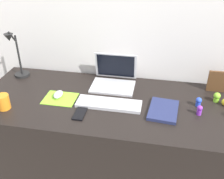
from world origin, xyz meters
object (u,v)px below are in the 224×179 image
(mouse, at_px, (58,94))
(picture_frame, at_px, (217,81))
(keyboard, at_px, (109,104))
(toy_figurine_purple, at_px, (200,110))
(toy_figurine_lime, at_px, (217,97))
(cell_phone, at_px, (80,114))
(toy_figurine_blue, at_px, (199,102))
(notebook_pad, at_px, (163,110))
(coffee_mug, at_px, (3,102))
(desk_lamp, at_px, (16,57))
(laptop, at_px, (114,77))

(mouse, relative_size, picture_frame, 0.64)
(keyboard, bearing_deg, toy_figurine_purple, 0.22)
(toy_figurine_purple, bearing_deg, toy_figurine_lime, 54.15)
(cell_phone, bearing_deg, toy_figurine_lime, 19.71)
(mouse, relative_size, toy_figurine_blue, 1.57)
(notebook_pad, distance_m, coffee_mug, 0.98)
(toy_figurine_lime, bearing_deg, desk_lamp, 177.06)
(keyboard, distance_m, mouse, 0.35)
(keyboard, height_order, picture_frame, picture_frame)
(picture_frame, bearing_deg, mouse, -164.98)
(laptop, distance_m, toy_figurine_lime, 0.70)
(laptop, height_order, cell_phone, laptop)
(laptop, distance_m, notebook_pad, 0.46)
(laptop, bearing_deg, mouse, -143.31)
(cell_phone, relative_size, toy_figurine_lime, 1.97)
(notebook_pad, relative_size, picture_frame, 1.60)
(mouse, distance_m, toy_figurine_lime, 1.03)
(toy_figurine_blue, bearing_deg, laptop, 162.28)
(keyboard, xyz_separation_m, toy_figurine_purple, (0.55, 0.00, 0.02))
(keyboard, relative_size, mouse, 4.27)
(laptop, distance_m, desk_lamp, 0.72)
(cell_phone, height_order, coffee_mug, coffee_mug)
(cell_phone, xyz_separation_m, toy_figurine_lime, (0.82, 0.30, 0.03))
(notebook_pad, bearing_deg, mouse, -177.69)
(keyboard, distance_m, picture_frame, 0.75)
(cell_phone, xyz_separation_m, toy_figurine_purple, (0.70, 0.13, 0.03))
(toy_figurine_purple, bearing_deg, cell_phone, -169.32)
(laptop, height_order, toy_figurine_blue, laptop)
(toy_figurine_blue, bearing_deg, toy_figurine_purple, -91.54)
(keyboard, bearing_deg, notebook_pad, -0.97)
(desk_lamp, bearing_deg, laptop, 2.86)
(cell_phone, bearing_deg, picture_frame, 27.37)
(desk_lamp, height_order, toy_figurine_blue, desk_lamp)
(keyboard, height_order, toy_figurine_blue, toy_figurine_blue)
(coffee_mug, bearing_deg, desk_lamp, 104.03)
(keyboard, height_order, desk_lamp, desk_lamp)
(mouse, bearing_deg, coffee_mug, -146.63)
(keyboard, distance_m, desk_lamp, 0.79)
(notebook_pad, bearing_deg, toy_figurine_lime, 33.44)
(cell_phone, relative_size, toy_figurine_purple, 2.03)
(keyboard, height_order, coffee_mug, coffee_mug)
(desk_lamp, distance_m, picture_frame, 1.42)
(cell_phone, height_order, toy_figurine_blue, toy_figurine_blue)
(keyboard, distance_m, toy_figurine_blue, 0.56)
(keyboard, xyz_separation_m, mouse, (-0.35, 0.03, 0.01))
(desk_lamp, xyz_separation_m, picture_frame, (1.41, 0.07, -0.10))
(coffee_mug, bearing_deg, cell_phone, 2.88)
(notebook_pad, bearing_deg, keyboard, -175.52)
(desk_lamp, bearing_deg, notebook_pad, -13.07)
(toy_figurine_purple, bearing_deg, picture_frame, 66.47)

